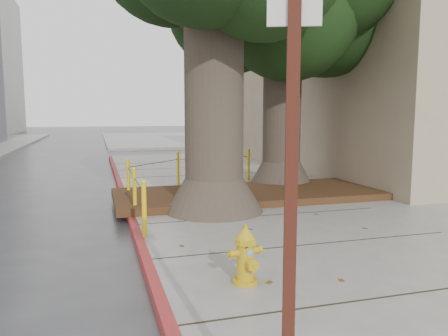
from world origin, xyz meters
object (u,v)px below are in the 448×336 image
object	(u,v)px
signpost	(291,187)
fire_hydrant	(245,255)
car_silver	(219,140)
car_red	(292,139)

from	to	relation	value
signpost	fire_hydrant	bearing A→B (deg)	96.97
fire_hydrant	car_silver	bearing A→B (deg)	64.83
signpost	car_red	size ratio (longest dim) A/B	0.70
signpost	car_red	xyz separation A→B (m)	(9.94, 21.06, -1.10)
signpost	car_silver	distance (m)	23.67
signpost	car_silver	bearing A→B (deg)	96.15
fire_hydrant	signpost	size ratio (longest dim) A/B	0.25
fire_hydrant	car_silver	xyz separation A→B (m)	(5.39, 20.28, 0.08)
car_silver	car_red	xyz separation A→B (m)	(3.91, -1.80, 0.09)
car_silver	fire_hydrant	bearing A→B (deg)	161.07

